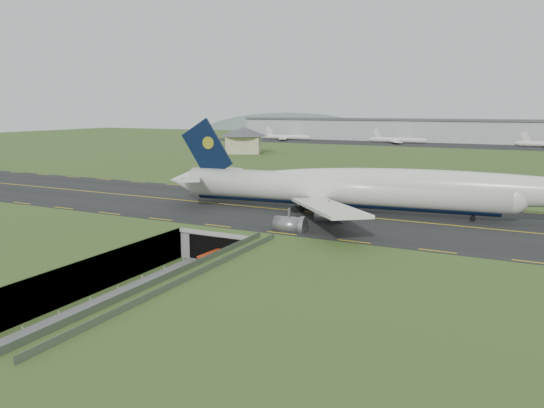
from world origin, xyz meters
The scene contains 10 objects.
ground centered at (0.00, 0.00, 0.00)m, with size 900.00×900.00×0.00m, color #3C5321.
airfield_deck centered at (0.00, 0.00, 3.00)m, with size 800.00×800.00×6.00m, color gray.
trench_road centered at (0.00, -7.50, 0.10)m, with size 12.00×75.00×0.20m, color slate.
taxiway centered at (0.00, 33.00, 6.09)m, with size 800.00×44.00×0.18m, color black.
tunnel_portal centered at (0.00, 16.71, 3.33)m, with size 17.00×22.30×6.00m.
guideway centered at (11.00, -19.11, 5.32)m, with size 3.00×53.00×7.05m.
jumbo_jet centered at (21.49, 36.63, 11.74)m, with size 102.03×63.95×21.28m.
shuttle_tram centered at (1.53, 4.83, 1.53)m, with size 2.90×6.86×2.77m.
service_building centered at (-81.27, 162.64, 13.91)m, with size 32.04×32.04×13.35m.
cargo_terminal centered at (-0.25, 299.41, 13.96)m, with size 320.00×67.00×15.60m.
Camera 1 is at (53.05, -74.30, 29.07)m, focal length 35.00 mm.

